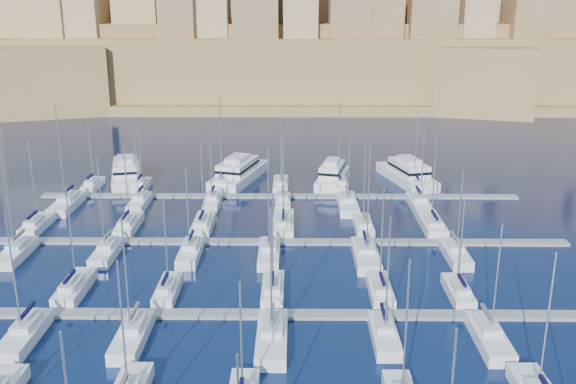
{
  "coord_description": "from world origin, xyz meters",
  "views": [
    {
      "loc": [
        2.61,
        -76.19,
        34.19
      ],
      "look_at": [
        1.83,
        6.0,
        8.96
      ],
      "focal_mm": 40.0,
      "sensor_mm": 36.0,
      "label": 1
    }
  ],
  "objects_px": {
    "motor_yacht_b": "(239,172)",
    "motor_yacht_c": "(332,175)",
    "motor_yacht_a": "(126,173)",
    "motor_yacht_d": "(407,173)"
  },
  "relations": [
    {
      "from": "motor_yacht_b",
      "to": "motor_yacht_c",
      "type": "height_order",
      "value": "same"
    },
    {
      "from": "motor_yacht_c",
      "to": "motor_yacht_a",
      "type": "bearing_deg",
      "value": 177.81
    },
    {
      "from": "motor_yacht_d",
      "to": "motor_yacht_c",
      "type": "bearing_deg",
      "value": -173.88
    },
    {
      "from": "motor_yacht_d",
      "to": "motor_yacht_a",
      "type": "bearing_deg",
      "value": -179.97
    },
    {
      "from": "motor_yacht_d",
      "to": "motor_yacht_b",
      "type": "bearing_deg",
      "value": 178.53
    },
    {
      "from": "motor_yacht_b",
      "to": "motor_yacht_d",
      "type": "distance_m",
      "value": 32.27
    },
    {
      "from": "motor_yacht_b",
      "to": "motor_yacht_c",
      "type": "distance_m",
      "value": 18.05
    },
    {
      "from": "motor_yacht_c",
      "to": "motor_yacht_d",
      "type": "xyz_separation_m",
      "value": [
        14.37,
        1.54,
        -0.0
      ]
    },
    {
      "from": "motor_yacht_a",
      "to": "motor_yacht_d",
      "type": "distance_m",
      "value": 53.82
    },
    {
      "from": "motor_yacht_b",
      "to": "motor_yacht_d",
      "type": "xyz_separation_m",
      "value": [
        32.26,
        -0.83,
        0.0
      ]
    }
  ]
}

